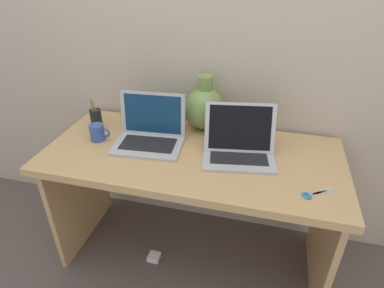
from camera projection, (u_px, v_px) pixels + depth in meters
name	position (u px, v px, depth m)	size (l,w,h in m)	color
ground_plane	(192.00, 253.00, 2.01)	(6.00, 6.00, 0.00)	#564C47
back_wall	(210.00, 42.00, 1.71)	(4.40, 0.04, 2.40)	#BCAD99
desk	(192.00, 178.00, 1.71)	(1.49, 0.68, 0.74)	tan
laptop_left	(151.00, 130.00, 1.69)	(0.37, 0.28, 0.25)	#B2B2B7
laptop_right	(239.00, 143.00, 1.58)	(0.38, 0.30, 0.24)	#B2B2B7
green_vase	(205.00, 107.00, 1.79)	(0.22, 0.22, 0.31)	#75934C
coffee_mug	(98.00, 132.00, 1.72)	(0.11, 0.08, 0.09)	#335199
pen_cup	(96.00, 118.00, 1.84)	(0.06, 0.06, 0.18)	black
scissors	(313.00, 194.00, 1.34)	(0.14, 0.10, 0.01)	#B7B7BC
power_brick	(154.00, 257.00, 1.97)	(0.07, 0.07, 0.03)	white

